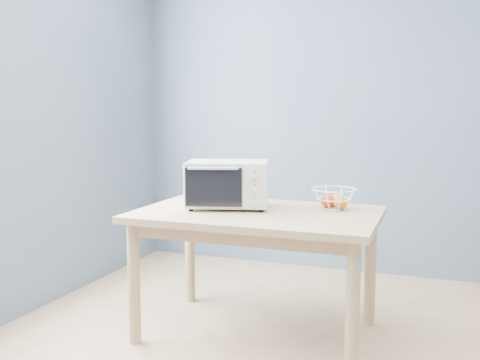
% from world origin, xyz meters
% --- Properties ---
extents(room, '(4.01, 4.51, 2.61)m').
position_xyz_m(room, '(0.00, 0.00, 1.30)').
color(room, tan).
rests_on(room, ground).
extents(dining_table, '(1.40, 0.90, 0.75)m').
position_xyz_m(dining_table, '(-0.47, 0.74, 0.65)').
color(dining_table, tan).
rests_on(dining_table, ground).
extents(toaster_oven, '(0.56, 0.47, 0.29)m').
position_xyz_m(toaster_oven, '(-0.70, 0.78, 0.90)').
color(toaster_oven, beige).
rests_on(toaster_oven, dining_table).
extents(fruit_basket, '(0.32, 0.32, 0.12)m').
position_xyz_m(fruit_basket, '(-0.06, 0.96, 0.81)').
color(fruit_basket, white).
rests_on(fruit_basket, dining_table).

